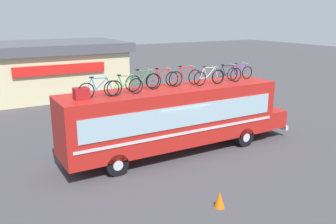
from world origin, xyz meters
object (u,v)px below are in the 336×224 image
(rooftop_bicycle_1, at_px, (99,89))
(rooftop_bicycle_7, at_px, (227,75))
(rooftop_bicycle_5, at_px, (185,77))
(rooftop_bicycle_6, at_px, (209,77))
(bus, at_px, (177,116))
(luggage_bag_1, at_px, (81,94))
(rooftop_bicycle_4, at_px, (162,79))
(traffic_cone, at_px, (220,200))
(rooftop_bicycle_3, at_px, (143,82))
(rooftop_bicycle_2, at_px, (125,86))
(rooftop_bicycle_8, at_px, (240,73))

(rooftop_bicycle_1, xyz_separation_m, rooftop_bicycle_7, (6.47, 0.07, 0.02))
(rooftop_bicycle_5, distance_m, rooftop_bicycle_6, 1.13)
(bus, distance_m, luggage_bag_1, 4.72)
(bus, xyz_separation_m, luggage_bag_1, (-4.45, -0.16, 1.56))
(bus, xyz_separation_m, rooftop_bicycle_4, (-0.53, 0.40, 1.71))
(rooftop_bicycle_7, relative_size, traffic_cone, 3.13)
(rooftop_bicycle_1, height_order, rooftop_bicycle_7, rooftop_bicycle_7)
(rooftop_bicycle_6, distance_m, traffic_cone, 6.57)
(bus, bearing_deg, rooftop_bicycle_1, -175.57)
(rooftop_bicycle_3, bearing_deg, bus, -4.43)
(rooftop_bicycle_4, bearing_deg, rooftop_bicycle_3, -165.84)
(luggage_bag_1, xyz_separation_m, rooftop_bicycle_3, (2.83, 0.28, 0.17))
(traffic_cone, bearing_deg, rooftop_bicycle_6, 58.29)
(rooftop_bicycle_5, bearing_deg, traffic_cone, -110.39)
(rooftop_bicycle_2, relative_size, rooftop_bicycle_6, 0.94)
(luggage_bag_1, height_order, rooftop_bicycle_3, rooftop_bicycle_3)
(bus, xyz_separation_m, rooftop_bicycle_6, (1.63, -0.22, 1.71))
(rooftop_bicycle_5, bearing_deg, rooftop_bicycle_3, -178.30)
(rooftop_bicycle_6, distance_m, rooftop_bicycle_7, 1.08)
(bus, xyz_separation_m, rooftop_bicycle_1, (-3.77, -0.29, 1.70))
(rooftop_bicycle_8, relative_size, traffic_cone, 2.87)
(rooftop_bicycle_3, relative_size, rooftop_bicycle_4, 1.01)
(luggage_bag_1, bearing_deg, rooftop_bicycle_2, -4.64)
(rooftop_bicycle_2, xyz_separation_m, rooftop_bicycle_7, (5.36, 0.08, 0.02))
(luggage_bag_1, bearing_deg, rooftop_bicycle_8, 1.93)
(rooftop_bicycle_4, distance_m, traffic_cone, 6.42)
(rooftop_bicycle_1, xyz_separation_m, rooftop_bicycle_5, (4.34, 0.48, 0.03))
(rooftop_bicycle_3, height_order, rooftop_bicycle_5, rooftop_bicycle_3)
(luggage_bag_1, relative_size, rooftop_bicycle_3, 0.33)
(traffic_cone, bearing_deg, rooftop_bicycle_1, 116.36)
(rooftop_bicycle_1, xyz_separation_m, rooftop_bicycle_2, (1.11, -0.01, -0.00))
(bus, bearing_deg, rooftop_bicycle_2, -173.54)
(rooftop_bicycle_3, xyz_separation_m, rooftop_bicycle_5, (2.19, 0.06, -0.00))
(luggage_bag_1, xyz_separation_m, traffic_cone, (3.06, -4.94, -3.06))
(rooftop_bicycle_5, bearing_deg, rooftop_bicycle_7, -10.95)
(bus, height_order, rooftop_bicycle_8, rooftop_bicycle_8)
(luggage_bag_1, height_order, rooftop_bicycle_1, rooftop_bicycle_1)
(bus, relative_size, traffic_cone, 20.63)
(traffic_cone, bearing_deg, bus, 74.76)
(luggage_bag_1, distance_m, rooftop_bicycle_7, 7.16)
(traffic_cone, bearing_deg, rooftop_bicycle_7, 49.96)
(luggage_bag_1, xyz_separation_m, rooftop_bicycle_8, (8.25, 0.28, 0.14))
(rooftop_bicycle_1, xyz_separation_m, rooftop_bicycle_3, (2.15, 0.42, 0.03))
(bus, distance_m, rooftop_bicycle_8, 4.17)
(rooftop_bicycle_1, height_order, rooftop_bicycle_2, rooftop_bicycle_1)
(traffic_cone, bearing_deg, rooftop_bicycle_5, 69.61)
(rooftop_bicycle_8, bearing_deg, traffic_cone, -134.86)
(rooftop_bicycle_3, relative_size, rooftop_bicycle_7, 0.97)
(rooftop_bicycle_8, bearing_deg, rooftop_bicycle_6, -171.15)
(luggage_bag_1, bearing_deg, rooftop_bicycle_5, 3.93)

